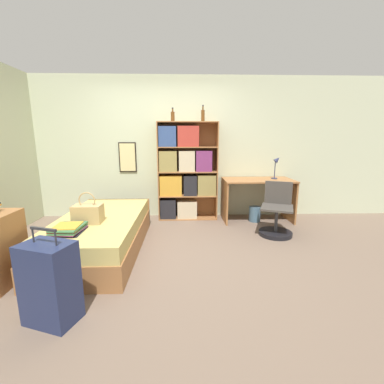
% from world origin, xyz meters
% --- Properties ---
extents(ground_plane, '(14.00, 14.00, 0.00)m').
position_xyz_m(ground_plane, '(0.00, 0.00, 0.00)').
color(ground_plane, '#756051').
extents(wall_back, '(10.00, 0.09, 2.60)m').
position_xyz_m(wall_back, '(-0.00, 1.63, 1.30)').
color(wall_back, beige).
rests_on(wall_back, ground_plane).
extents(bed, '(1.03, 2.05, 0.47)m').
position_xyz_m(bed, '(-0.75, 0.02, 0.23)').
color(bed, '#A36B3D').
rests_on(bed, ground_plane).
extents(handbag, '(0.33, 0.22, 0.38)m').
position_xyz_m(handbag, '(-0.81, -0.25, 0.59)').
color(handbag, tan).
rests_on(handbag, bed).
extents(book_stack_on_bed, '(0.32, 0.37, 0.08)m').
position_xyz_m(book_stack_on_bed, '(-0.90, -0.58, 0.51)').
color(book_stack_on_bed, '#232328').
rests_on(book_stack_on_bed, bed).
extents(suitcase, '(0.47, 0.39, 0.80)m').
position_xyz_m(suitcase, '(-0.72, -1.38, 0.34)').
color(suitcase, navy).
rests_on(suitcase, ground_plane).
extents(bookcase, '(1.08, 0.34, 1.77)m').
position_xyz_m(bookcase, '(0.37, 1.40, 0.87)').
color(bookcase, '#A36B3D').
rests_on(bookcase, ground_plane).
extents(bottle_green, '(0.07, 0.07, 0.23)m').
position_xyz_m(bottle_green, '(0.17, 1.37, 1.86)').
color(bottle_green, brown).
rests_on(bottle_green, bookcase).
extents(bottle_brown, '(0.06, 0.06, 0.28)m').
position_xyz_m(bottle_brown, '(0.70, 1.41, 1.88)').
color(bottle_brown, brown).
rests_on(bottle_brown, bookcase).
extents(desk, '(1.23, 0.68, 0.76)m').
position_xyz_m(desk, '(1.69, 1.24, 0.53)').
color(desk, '#A36B3D').
rests_on(desk, ground_plane).
extents(desk_lamp, '(0.16, 0.11, 0.42)m').
position_xyz_m(desk_lamp, '(2.03, 1.28, 1.04)').
color(desk_lamp, navy).
rests_on(desk_lamp, desk).
extents(desk_chair, '(0.60, 0.60, 0.81)m').
position_xyz_m(desk_chair, '(1.80, 0.51, 0.25)').
color(desk_chair, black).
rests_on(desk_chair, ground_plane).
extents(waste_bin, '(0.20, 0.20, 0.27)m').
position_xyz_m(waste_bin, '(1.64, 1.17, 0.14)').
color(waste_bin, slate).
rests_on(waste_bin, ground_plane).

